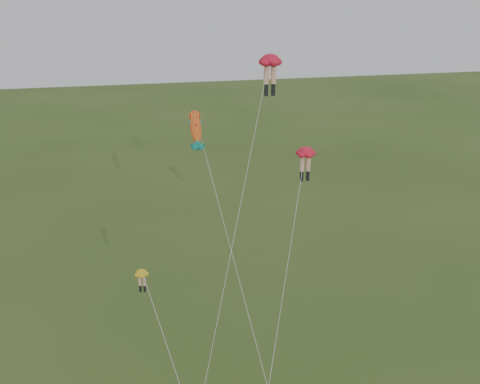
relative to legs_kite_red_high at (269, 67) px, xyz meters
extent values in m
ellipsoid|color=red|center=(0.08, 0.09, 0.44)|extent=(1.80, 1.80, 0.86)
cylinder|color=#DFA284|center=(-0.19, 0.11, -0.56)|extent=(0.38, 0.38, 1.31)
cylinder|color=black|center=(-0.19, 0.11, -1.54)|extent=(0.30, 0.30, 0.65)
cube|color=black|center=(-0.19, 0.11, -1.97)|extent=(0.23, 0.39, 0.19)
cylinder|color=#DFA284|center=(0.34, 0.08, -0.56)|extent=(0.38, 0.38, 1.31)
cylinder|color=black|center=(0.34, 0.08, -1.54)|extent=(0.30, 0.30, 0.65)
cube|color=black|center=(0.34, 0.08, -1.97)|extent=(0.23, 0.39, 0.19)
cylinder|color=silver|center=(-3.55, -4.29, -9.99)|extent=(7.30, 8.79, 21.72)
ellipsoid|color=red|center=(2.72, -0.69, -6.19)|extent=(1.71, 1.71, 0.77)
cylinder|color=#DFA284|center=(2.48, -0.66, -7.09)|extent=(0.34, 0.34, 1.17)
cylinder|color=black|center=(2.48, -0.66, -7.97)|extent=(0.27, 0.27, 0.59)
cube|color=black|center=(2.48, -0.66, -8.35)|extent=(0.23, 0.36, 0.17)
cylinder|color=#DFA284|center=(2.95, -0.72, -7.09)|extent=(0.34, 0.34, 1.17)
cylinder|color=black|center=(2.95, -0.72, -7.97)|extent=(0.27, 0.27, 0.59)
cube|color=black|center=(2.95, -0.72, -8.35)|extent=(0.23, 0.36, 0.17)
cylinder|color=silver|center=(-0.45, -5.85, -13.33)|extent=(6.37, 10.35, 15.04)
ellipsoid|color=gold|center=(-10.13, -5.94, -11.74)|extent=(1.15, 1.15, 0.46)
cylinder|color=#DFA284|center=(-10.26, -5.90, -12.28)|extent=(0.20, 0.20, 0.70)
cylinder|color=black|center=(-10.26, -5.90, -12.80)|extent=(0.16, 0.16, 0.35)
cube|color=black|center=(-10.26, -5.90, -13.03)|extent=(0.17, 0.23, 0.10)
cylinder|color=#DFA284|center=(-10.00, -5.98, -12.28)|extent=(0.20, 0.20, 0.70)
cylinder|color=black|center=(-10.00, -5.98, -12.80)|extent=(0.16, 0.16, 0.35)
cube|color=black|center=(-10.00, -5.98, -13.03)|extent=(0.17, 0.23, 0.10)
cylinder|color=silver|center=(-8.86, -9.51, -16.18)|extent=(2.58, 7.16, 9.34)
ellipsoid|color=orange|center=(-5.37, -0.04, -3.96)|extent=(1.14, 2.80, 2.53)
sphere|color=orange|center=(-5.37, -0.04, -3.96)|extent=(1.01, 1.34, 1.27)
cone|color=#137F73|center=(-5.37, -0.04, -3.96)|extent=(0.80, 1.24, 1.21)
cone|color=#137F73|center=(-5.37, -0.04, -3.96)|extent=(0.80, 1.24, 1.21)
cone|color=#137F73|center=(-5.37, -0.04, -3.96)|extent=(0.46, 0.69, 0.68)
cone|color=#137F73|center=(-5.37, -0.04, -3.96)|extent=(0.46, 0.69, 0.68)
cone|color=red|center=(-5.37, -0.04, -3.96)|extent=(0.50, 0.70, 0.67)
cylinder|color=silver|center=(-3.90, -4.79, -12.40)|extent=(2.97, 9.52, 16.90)
camera|label=1|loc=(-11.84, -36.36, 4.32)|focal=40.00mm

